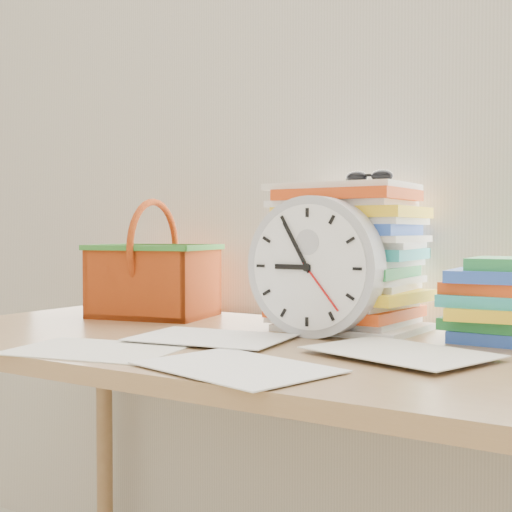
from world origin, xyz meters
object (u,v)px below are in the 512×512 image
Objects in this scene: clock at (315,267)px; basket at (154,259)px; paper_stack at (348,257)px; desk at (240,378)px.

clock is 0.99× the size of basket.
paper_stack is at bearing 86.67° from clock.
clock is (0.11, 0.10, 0.21)m from desk.
paper_stack is 1.13× the size of clock.
clock is 0.48m from basket.
paper_stack is 0.13m from clock.
paper_stack is (0.11, 0.23, 0.23)m from desk.
desk is at bearing -136.91° from clock.
clock is at bearing 43.09° from desk.
desk is 4.58× the size of paper_stack.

